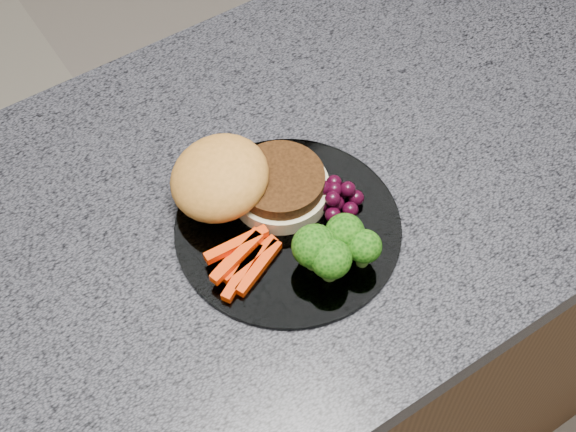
{
  "coord_description": "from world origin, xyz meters",
  "views": [
    {
      "loc": [
        -0.39,
        -0.48,
        1.66
      ],
      "look_at": [
        -0.11,
        -0.06,
        0.93
      ],
      "focal_mm": 50.0,
      "sensor_mm": 36.0,
      "label": 1
    }
  ],
  "objects_px": {
    "island_cabinet": "(321,331)",
    "burger": "(241,183)",
    "grape_bunch": "(337,197)",
    "plate": "(288,227)"
  },
  "relations": [
    {
      "from": "island_cabinet",
      "to": "grape_bunch",
      "type": "relative_size",
      "value": 20.62
    },
    {
      "from": "burger",
      "to": "grape_bunch",
      "type": "xyz_separation_m",
      "value": [
        0.09,
        -0.07,
        -0.01
      ]
    },
    {
      "from": "burger",
      "to": "plate",
      "type": "bearing_deg",
      "value": -56.55
    },
    {
      "from": "island_cabinet",
      "to": "burger",
      "type": "bearing_deg",
      "value": 176.62
    },
    {
      "from": "island_cabinet",
      "to": "plate",
      "type": "xyz_separation_m",
      "value": [
        -0.11,
        -0.06,
        0.47
      ]
    },
    {
      "from": "island_cabinet",
      "to": "grape_bunch",
      "type": "distance_m",
      "value": 0.5
    },
    {
      "from": "island_cabinet",
      "to": "burger",
      "type": "relative_size",
      "value": 6.01
    },
    {
      "from": "plate",
      "to": "grape_bunch",
      "type": "relative_size",
      "value": 4.47
    },
    {
      "from": "grape_bunch",
      "to": "burger",
      "type": "bearing_deg",
      "value": 140.93
    },
    {
      "from": "burger",
      "to": "island_cabinet",
      "type": "bearing_deg",
      "value": 11.15
    }
  ]
}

